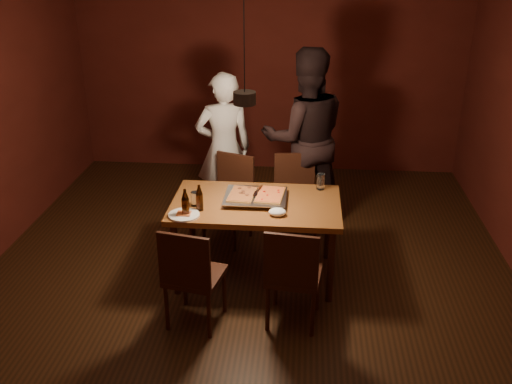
# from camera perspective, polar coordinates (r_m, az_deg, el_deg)

# --- Properties ---
(room_shell) EXTENTS (6.00, 6.00, 6.00)m
(room_shell) POSITION_cam_1_polar(r_m,az_deg,el_deg) (4.64, -1.11, 5.18)
(room_shell) COLOR #371D0F
(room_shell) RESTS_ON ground
(dining_table) EXTENTS (1.50, 0.90, 0.75)m
(dining_table) POSITION_cam_1_polar(r_m,az_deg,el_deg) (5.10, 0.00, -1.78)
(dining_table) COLOR brown
(dining_table) RESTS_ON floor
(chair_far_left) EXTENTS (0.55, 0.55, 0.49)m
(chair_far_left) POSITION_cam_1_polar(r_m,az_deg,el_deg) (5.86, -2.53, 0.21)
(chair_far_left) COLOR #38190F
(chair_far_left) RESTS_ON floor
(chair_far_right) EXTENTS (0.48, 0.48, 0.49)m
(chair_far_right) POSITION_cam_1_polar(r_m,az_deg,el_deg) (5.87, 3.95, 0.25)
(chair_far_right) COLOR #38190F
(chair_far_right) RESTS_ON floor
(chair_near_left) EXTENTS (0.50, 0.50, 0.49)m
(chair_near_left) POSITION_cam_1_polar(r_m,az_deg,el_deg) (4.51, -6.58, -7.72)
(chair_near_left) COLOR #38190F
(chair_near_left) RESTS_ON floor
(chair_near_right) EXTENTS (0.47, 0.47, 0.49)m
(chair_near_right) POSITION_cam_1_polar(r_m,az_deg,el_deg) (4.49, 3.69, -7.71)
(chair_near_right) COLOR #38190F
(chair_near_right) RESTS_ON floor
(pizza_tray) EXTENTS (0.55, 0.45, 0.05)m
(pizza_tray) POSITION_cam_1_polar(r_m,az_deg,el_deg) (5.10, -0.05, -0.60)
(pizza_tray) COLOR silver
(pizza_tray) RESTS_ON dining_table
(pizza_meat) EXTENTS (0.25, 0.36, 0.02)m
(pizza_meat) POSITION_cam_1_polar(r_m,az_deg,el_deg) (5.10, -1.40, -0.19)
(pizza_meat) COLOR maroon
(pizza_meat) RESTS_ON pizza_tray
(pizza_cheese) EXTENTS (0.27, 0.39, 0.02)m
(pizza_cheese) POSITION_cam_1_polar(r_m,az_deg,el_deg) (5.09, 1.43, -0.25)
(pizza_cheese) COLOR gold
(pizza_cheese) RESTS_ON pizza_tray
(spatula) EXTENTS (0.13, 0.25, 0.04)m
(spatula) POSITION_cam_1_polar(r_m,az_deg,el_deg) (5.09, 0.02, -0.17)
(spatula) COLOR silver
(spatula) RESTS_ON pizza_tray
(beer_bottle_a) EXTENTS (0.06, 0.06, 0.24)m
(beer_bottle_a) POSITION_cam_1_polar(r_m,az_deg,el_deg) (4.81, -7.08, -1.08)
(beer_bottle_a) COLOR black
(beer_bottle_a) RESTS_ON dining_table
(beer_bottle_b) EXTENTS (0.06, 0.06, 0.23)m
(beer_bottle_b) POSITION_cam_1_polar(r_m,az_deg,el_deg) (4.90, -5.68, -0.57)
(beer_bottle_b) COLOR black
(beer_bottle_b) RESTS_ON dining_table
(water_glass_left) EXTENTS (0.08, 0.08, 0.13)m
(water_glass_left) POSITION_cam_1_polar(r_m,az_deg,el_deg) (5.02, -6.08, -0.68)
(water_glass_left) COLOR silver
(water_glass_left) RESTS_ON dining_table
(water_glass_right) EXTENTS (0.07, 0.07, 0.15)m
(water_glass_right) POSITION_cam_1_polar(r_m,az_deg,el_deg) (5.34, 6.49, 1.04)
(water_glass_right) COLOR silver
(water_glass_right) RESTS_ON dining_table
(plate_slice) EXTENTS (0.27, 0.27, 0.03)m
(plate_slice) POSITION_cam_1_polar(r_m,az_deg,el_deg) (4.86, -7.23, -2.27)
(plate_slice) COLOR white
(plate_slice) RESTS_ON dining_table
(napkin) EXTENTS (0.15, 0.12, 0.06)m
(napkin) POSITION_cam_1_polar(r_m,az_deg,el_deg) (4.82, 2.15, -2.02)
(napkin) COLOR white
(napkin) RESTS_ON dining_table
(diner_white) EXTENTS (0.70, 0.57, 1.66)m
(diner_white) POSITION_cam_1_polar(r_m,az_deg,el_deg) (6.15, -3.24, 4.33)
(diner_white) COLOR silver
(diner_white) RESTS_ON floor
(diner_dark) EXTENTS (1.06, 0.90, 1.92)m
(diner_dark) POSITION_cam_1_polar(r_m,az_deg,el_deg) (6.10, 4.92, 5.38)
(diner_dark) COLOR black
(diner_dark) RESTS_ON floor
(pendant_lamp) EXTENTS (0.18, 0.18, 1.10)m
(pendant_lamp) POSITION_cam_1_polar(r_m,az_deg,el_deg) (4.54, -1.15, 9.50)
(pendant_lamp) COLOR black
(pendant_lamp) RESTS_ON ceiling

